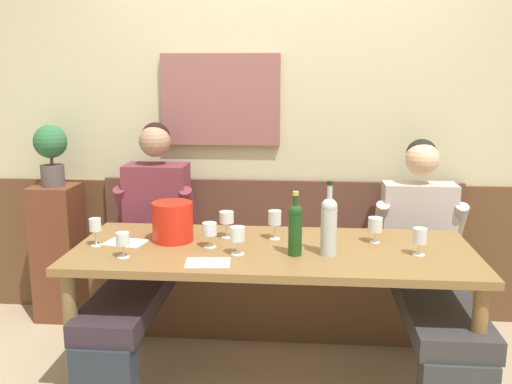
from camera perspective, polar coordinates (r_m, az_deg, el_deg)
room_wall_back at (r=3.76m, az=2.52°, el=8.32°), size 6.80×0.12×2.80m
wood_wainscot_panel at (r=3.89m, az=2.42°, el=-5.74°), size 6.80×0.03×0.92m
wall_bench at (r=3.75m, az=2.25°, el=-9.29°), size 2.34×0.42×0.94m
dining_table at (r=2.98m, az=1.69°, el=-7.09°), size 2.04×0.82×0.75m
person_center_left_seat at (r=3.44m, az=-11.03°, el=-5.08°), size 0.49×1.26×1.33m
person_right_seat at (r=3.35m, az=16.85°, el=-6.75°), size 0.54×1.25×1.24m
ice_bucket at (r=3.08m, az=-8.29°, el=-2.94°), size 0.22×0.22×0.21m
wine_bottle_clear_water at (r=2.82m, az=7.26°, el=-3.20°), size 0.08×0.08×0.37m
wine_bottle_amber_mid at (r=2.81m, az=3.92°, el=-3.54°), size 0.07×0.07×0.32m
wine_glass_left_end at (r=3.11m, az=-2.95°, el=-2.61°), size 0.08×0.08×0.14m
wine_glass_by_bottle at (r=3.07m, az=1.83°, el=-2.65°), size 0.07×0.07×0.16m
wine_glass_mid_right at (r=2.82m, az=-1.85°, el=-4.36°), size 0.07×0.07×0.14m
wine_glass_center_rear at (r=2.85m, az=-13.12°, el=-4.71°), size 0.07×0.07×0.13m
wine_glass_right_end at (r=2.95m, az=-4.64°, el=-3.83°), size 0.08×0.08×0.13m
wine_glass_mid_left at (r=3.08m, az=11.77°, el=-3.31°), size 0.08×0.08×0.14m
wine_glass_center_front at (r=3.07m, az=-15.70°, el=-3.32°), size 0.06×0.06×0.15m
wine_glass_near_bucket at (r=2.92m, az=15.98°, el=-4.36°), size 0.07×0.07×0.14m
tasting_sheet_left_guest at (r=2.74m, az=-4.82°, el=-7.02°), size 0.22×0.17×0.00m
tasting_sheet_right_guest at (r=3.12m, az=-12.84°, el=-4.90°), size 0.24×0.19×0.00m
corner_pedestal at (r=4.06m, az=-19.05°, el=-5.70°), size 0.28×0.28×0.91m
potted_plant at (r=3.91m, az=-19.74°, el=3.99°), size 0.21×0.21×0.40m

